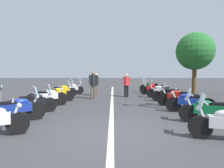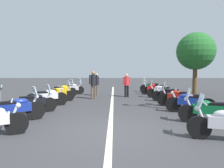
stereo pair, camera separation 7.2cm
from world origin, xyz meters
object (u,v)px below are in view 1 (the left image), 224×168
at_px(motorcycle_right_row_2, 190,102).
at_px(motorcycle_right_row_5, 161,91).
at_px(motorcycle_left_row_1, 16,109).
at_px(bystander_4, 126,83).
at_px(motorcycle_left_row_6, 71,89).
at_px(bystander_0, 96,83).
at_px(motorcycle_right_row_3, 179,97).
at_px(motorcycle_left_row_3, 47,97).
at_px(motorcycle_left_row_4, 56,94).
at_px(motorcycle_left_row_2, 33,102).
at_px(traffic_cone_1, 189,96).
at_px(motorcycle_right_row_1, 209,110).
at_px(roadside_tree_0, 195,52).
at_px(motorcycle_right_row_4, 170,94).
at_px(motorcycle_right_row_6, 154,89).
at_px(motorcycle_left_row_5, 62,91).
at_px(bystander_2, 93,83).
at_px(parking_meter, 0,94).
at_px(motorcycle_right_row_7, 152,87).

height_order(motorcycle_right_row_2, motorcycle_right_row_5, motorcycle_right_row_5).
height_order(motorcycle_left_row_1, motorcycle_right_row_2, motorcycle_left_row_1).
bearing_deg(bystander_4, motorcycle_left_row_6, 48.86).
bearing_deg(bystander_0, motorcycle_right_row_3, -46.09).
distance_m(motorcycle_left_row_3, motorcycle_left_row_4, 1.37).
bearing_deg(motorcycle_right_row_5, motorcycle_left_row_2, 46.73).
distance_m(motorcycle_left_row_6, motorcycle_right_row_2, 8.69).
xyz_separation_m(motorcycle_left_row_4, traffic_cone_1, (0.38, -7.77, -0.17)).
height_order(motorcycle_right_row_2, bystander_4, bystander_4).
bearing_deg(traffic_cone_1, motorcycle_right_row_1, 165.26).
distance_m(motorcycle_left_row_2, roadside_tree_0, 12.13).
distance_m(motorcycle_right_row_4, roadside_tree_0, 5.59).
bearing_deg(bystander_4, traffic_cone_1, -140.39).
bearing_deg(motorcycle_right_row_4, traffic_cone_1, -148.98).
xyz_separation_m(motorcycle_left_row_3, motorcycle_right_row_6, (4.61, -6.34, -0.02)).
height_order(motorcycle_left_row_5, bystander_0, bystander_0).
relative_size(traffic_cone_1, bystander_2, 0.35).
bearing_deg(motorcycle_left_row_2, motorcycle_left_row_3, 56.86).
relative_size(motorcycle_right_row_1, motorcycle_right_row_4, 0.97).
xyz_separation_m(motorcycle_left_row_5, motorcycle_right_row_5, (0.10, -6.50, -0.01)).
distance_m(motorcycle_left_row_4, motorcycle_left_row_5, 1.53).
xyz_separation_m(motorcycle_left_row_4, motorcycle_left_row_5, (1.53, 0.08, 0.01)).
height_order(motorcycle_right_row_6, parking_meter, parking_meter).
xyz_separation_m(motorcycle_left_row_4, motorcycle_right_row_2, (-2.86, -6.51, 0.00)).
bearing_deg(motorcycle_right_row_7, motorcycle_left_row_5, 48.36).
bearing_deg(traffic_cone_1, motorcycle_left_row_3, 102.61).
xyz_separation_m(motorcycle_left_row_1, motorcycle_left_row_3, (3.02, -0.05, -0.01)).
bearing_deg(motorcycle_right_row_2, motorcycle_right_row_4, -72.51).
relative_size(motorcycle_left_row_2, motorcycle_right_row_6, 0.91).
bearing_deg(traffic_cone_1, motorcycle_left_row_2, 113.16).
height_order(motorcycle_right_row_1, motorcycle_right_row_5, motorcycle_right_row_1).
height_order(motorcycle_left_row_2, roadside_tree_0, roadside_tree_0).
relative_size(motorcycle_right_row_6, parking_meter, 1.58).
height_order(motorcycle_right_row_6, roadside_tree_0, roadside_tree_0).
height_order(motorcycle_left_row_6, bystander_0, bystander_0).
bearing_deg(motorcycle_left_row_3, motorcycle_left_row_5, 64.76).
height_order(motorcycle_right_row_2, bystander_2, bystander_2).
height_order(motorcycle_left_row_3, motorcycle_right_row_5, motorcycle_right_row_5).
xyz_separation_m(motorcycle_left_row_1, bystander_4, (6.41, -4.25, 0.44)).
distance_m(motorcycle_left_row_4, bystander_4, 4.64).
bearing_deg(motorcycle_left_row_6, motorcycle_right_row_4, -60.89).
bearing_deg(motorcycle_right_row_5, motorcycle_left_row_1, 54.16).
bearing_deg(motorcycle_right_row_2, motorcycle_right_row_5, -71.48).
bearing_deg(parking_meter, motorcycle_left_row_1, -38.43).
distance_m(motorcycle_right_row_3, traffic_cone_1, 2.26).
bearing_deg(motorcycle_right_row_7, motorcycle_left_row_6, 36.97).
bearing_deg(motorcycle_left_row_2, motorcycle_left_row_6, 56.35).
relative_size(motorcycle_left_row_2, bystander_4, 1.17).
bearing_deg(motorcycle_right_row_6, motorcycle_right_row_5, 109.51).
height_order(motorcycle_left_row_2, motorcycle_right_row_4, motorcycle_left_row_2).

